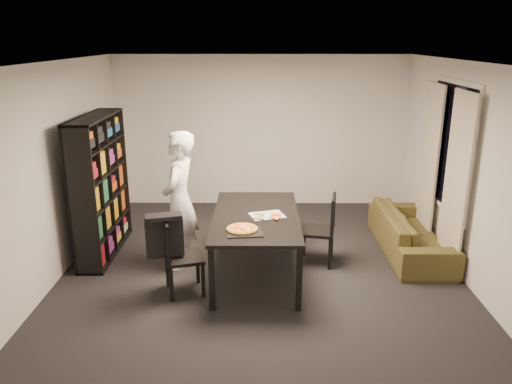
{
  "coord_description": "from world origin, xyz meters",
  "views": [
    {
      "loc": [
        -0.02,
        -5.8,
        2.87
      ],
      "look_at": [
        -0.06,
        0.04,
        1.05
      ],
      "focal_mm": 35.0,
      "sensor_mm": 36.0,
      "label": 1
    }
  ],
  "objects_px": {
    "bookshelf": "(100,186)",
    "dining_table": "(256,220)",
    "chair_left": "(176,252)",
    "sofa": "(410,232)",
    "baking_tray": "(244,232)",
    "chair_right": "(324,225)",
    "pepperoni_pizza": "(242,229)",
    "person": "(180,201)"
  },
  "relations": [
    {
      "from": "bookshelf",
      "to": "dining_table",
      "type": "height_order",
      "value": "bookshelf"
    },
    {
      "from": "dining_table",
      "to": "chair_left",
      "type": "xyz_separation_m",
      "value": [
        -0.91,
        -0.51,
        -0.2
      ]
    },
    {
      "from": "bookshelf",
      "to": "dining_table",
      "type": "xyz_separation_m",
      "value": [
        2.1,
        -0.66,
        -0.23
      ]
    },
    {
      "from": "dining_table",
      "to": "sofa",
      "type": "height_order",
      "value": "dining_table"
    },
    {
      "from": "dining_table",
      "to": "baking_tray",
      "type": "xyz_separation_m",
      "value": [
        -0.12,
        -0.57,
        0.08
      ]
    },
    {
      "from": "chair_left",
      "to": "baking_tray",
      "type": "bearing_deg",
      "value": -111.26
    },
    {
      "from": "chair_right",
      "to": "pepperoni_pizza",
      "type": "xyz_separation_m",
      "value": [
        -1.04,
        -0.85,
        0.28
      ]
    },
    {
      "from": "bookshelf",
      "to": "sofa",
      "type": "bearing_deg",
      "value": 0.47
    },
    {
      "from": "baking_tray",
      "to": "pepperoni_pizza",
      "type": "bearing_deg",
      "value": 119.12
    },
    {
      "from": "dining_table",
      "to": "chair_right",
      "type": "relative_size",
      "value": 2.02
    },
    {
      "from": "dining_table",
      "to": "person",
      "type": "bearing_deg",
      "value": 166.84
    },
    {
      "from": "sofa",
      "to": "person",
      "type": "bearing_deg",
      "value": 98.59
    },
    {
      "from": "person",
      "to": "dining_table",
      "type": "bearing_deg",
      "value": 85.43
    },
    {
      "from": "baking_tray",
      "to": "pepperoni_pizza",
      "type": "xyz_separation_m",
      "value": [
        -0.03,
        0.05,
        0.02
      ]
    },
    {
      "from": "bookshelf",
      "to": "dining_table",
      "type": "distance_m",
      "value": 2.21
    },
    {
      "from": "chair_left",
      "to": "baking_tray",
      "type": "distance_m",
      "value": 0.83
    },
    {
      "from": "baking_tray",
      "to": "sofa",
      "type": "height_order",
      "value": "baking_tray"
    },
    {
      "from": "bookshelf",
      "to": "pepperoni_pizza",
      "type": "distance_m",
      "value": 2.28
    },
    {
      "from": "chair_right",
      "to": "baking_tray",
      "type": "relative_size",
      "value": 2.33
    },
    {
      "from": "chair_left",
      "to": "person",
      "type": "bearing_deg",
      "value": -11.9
    },
    {
      "from": "pepperoni_pizza",
      "to": "sofa",
      "type": "xyz_separation_m",
      "value": [
        2.29,
        1.22,
        -0.53
      ]
    },
    {
      "from": "dining_table",
      "to": "person",
      "type": "distance_m",
      "value": 1.01
    },
    {
      "from": "chair_left",
      "to": "chair_right",
      "type": "xyz_separation_m",
      "value": [
        1.8,
        0.83,
        0.01
      ]
    },
    {
      "from": "chair_right",
      "to": "person",
      "type": "distance_m",
      "value": 1.89
    },
    {
      "from": "chair_left",
      "to": "baking_tray",
      "type": "relative_size",
      "value": 2.28
    },
    {
      "from": "person",
      "to": "sofa",
      "type": "height_order",
      "value": "person"
    },
    {
      "from": "bookshelf",
      "to": "person",
      "type": "bearing_deg",
      "value": -20.97
    },
    {
      "from": "bookshelf",
      "to": "dining_table",
      "type": "bearing_deg",
      "value": -17.46
    },
    {
      "from": "person",
      "to": "pepperoni_pizza",
      "type": "bearing_deg",
      "value": 55.88
    },
    {
      "from": "chair_right",
      "to": "sofa",
      "type": "relative_size",
      "value": 0.48
    },
    {
      "from": "chair_right",
      "to": "sofa",
      "type": "height_order",
      "value": "chair_right"
    },
    {
      "from": "pepperoni_pizza",
      "to": "sofa",
      "type": "bearing_deg",
      "value": 28.08
    },
    {
      "from": "bookshelf",
      "to": "pepperoni_pizza",
      "type": "bearing_deg",
      "value": -31.35
    },
    {
      "from": "chair_left",
      "to": "sofa",
      "type": "bearing_deg",
      "value": -84.85
    },
    {
      "from": "chair_left",
      "to": "person",
      "type": "distance_m",
      "value": 0.82
    },
    {
      "from": "dining_table",
      "to": "chair_left",
      "type": "distance_m",
      "value": 1.06
    },
    {
      "from": "dining_table",
      "to": "baking_tray",
      "type": "height_order",
      "value": "baking_tray"
    },
    {
      "from": "person",
      "to": "chair_right",
      "type": "bearing_deg",
      "value": 101.53
    },
    {
      "from": "chair_right",
      "to": "pepperoni_pizza",
      "type": "height_order",
      "value": "chair_right"
    },
    {
      "from": "bookshelf",
      "to": "chair_left",
      "type": "xyz_separation_m",
      "value": [
        1.19,
        -1.17,
        -0.43
      ]
    },
    {
      "from": "baking_tray",
      "to": "sofa",
      "type": "xyz_separation_m",
      "value": [
        2.26,
        1.27,
        -0.51
      ]
    },
    {
      "from": "bookshelf",
      "to": "sofa",
      "type": "distance_m",
      "value": 4.29
    }
  ]
}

